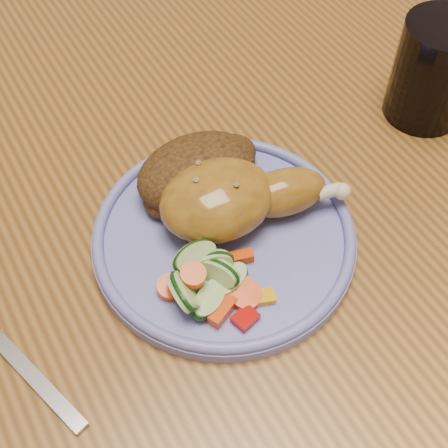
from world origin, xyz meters
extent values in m
plane|color=brown|center=(0.00, 0.00, 0.00)|extent=(4.00, 4.00, 0.00)
cube|color=brown|center=(0.00, 0.00, 0.73)|extent=(0.90, 1.40, 0.04)
cube|color=brown|center=(0.39, 0.64, 0.35)|extent=(0.06, 0.06, 0.71)
cube|color=#4C2D16|center=(0.00, 0.55, 0.43)|extent=(0.42, 0.42, 0.04)
cylinder|color=#4C2D16|center=(-0.18, 0.37, 0.21)|extent=(0.04, 0.04, 0.41)
cylinder|color=#4C2D16|center=(-0.18, 0.73, 0.21)|extent=(0.04, 0.04, 0.41)
cylinder|color=#4C2D16|center=(0.18, 0.37, 0.21)|extent=(0.04, 0.04, 0.41)
cylinder|color=#4C2D16|center=(0.18, 0.73, 0.21)|extent=(0.04, 0.04, 0.41)
cylinder|color=#656CC0|center=(-0.08, -0.06, 0.76)|extent=(0.23, 0.23, 0.01)
torus|color=#656CC0|center=(-0.08, -0.06, 0.77)|extent=(0.23, 0.23, 0.01)
ellipsoid|color=olive|center=(-0.08, -0.04, 0.79)|extent=(0.11, 0.09, 0.05)
ellipsoid|color=olive|center=(-0.02, -0.06, 0.78)|extent=(0.09, 0.06, 0.04)
sphere|color=beige|center=(0.02, -0.08, 0.78)|extent=(0.02, 0.02, 0.02)
ellipsoid|color=#482E12|center=(-0.08, 0.00, 0.78)|extent=(0.11, 0.08, 0.05)
ellipsoid|color=#482E12|center=(-0.04, 0.01, 0.78)|extent=(0.06, 0.04, 0.03)
ellipsoid|color=#482E12|center=(-0.11, -0.01, 0.77)|extent=(0.05, 0.04, 0.02)
cube|color=#A50A05|center=(-0.11, -0.14, 0.77)|extent=(0.02, 0.02, 0.01)
cube|color=#E5A507|center=(-0.09, -0.13, 0.77)|extent=(0.02, 0.02, 0.01)
cylinder|color=#F54A08|center=(-0.10, -0.12, 0.77)|extent=(0.03, 0.03, 0.01)
cube|color=#F54A08|center=(-0.12, -0.13, 0.77)|extent=(0.03, 0.02, 0.01)
cylinder|color=#F54A08|center=(-0.13, -0.10, 0.79)|extent=(0.02, 0.02, 0.01)
cylinder|color=#F54A08|center=(-0.15, -0.09, 0.77)|extent=(0.02, 0.02, 0.01)
cube|color=#F54A08|center=(-0.09, -0.09, 0.77)|extent=(0.03, 0.02, 0.01)
cylinder|color=#F54A08|center=(-0.10, -0.12, 0.77)|extent=(0.03, 0.03, 0.01)
cylinder|color=#B8DA8E|center=(-0.11, -0.10, 0.78)|extent=(0.04, 0.04, 0.04)
cylinder|color=#B8DA8E|center=(-0.15, -0.10, 0.78)|extent=(0.03, 0.04, 0.04)
cylinder|color=#B8DA8E|center=(-0.13, -0.09, 0.77)|extent=(0.05, 0.05, 0.02)
cylinder|color=#B8DA8E|center=(-0.12, -0.08, 0.79)|extent=(0.04, 0.04, 0.03)
cylinder|color=#B8DA8E|center=(-0.11, -0.11, 0.77)|extent=(0.05, 0.05, 0.01)
cylinder|color=#B8DA8E|center=(-0.13, -0.11, 0.77)|extent=(0.05, 0.05, 0.02)
cylinder|color=#B8DA8E|center=(-0.11, -0.09, 0.78)|extent=(0.04, 0.03, 0.04)
cube|color=silver|center=(-0.27, -0.10, 0.75)|extent=(0.04, 0.11, 0.00)
cylinder|color=black|center=(0.18, -0.02, 0.80)|extent=(0.08, 0.08, 0.11)
camera|label=1|loc=(-0.24, -0.33, 1.20)|focal=50.00mm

